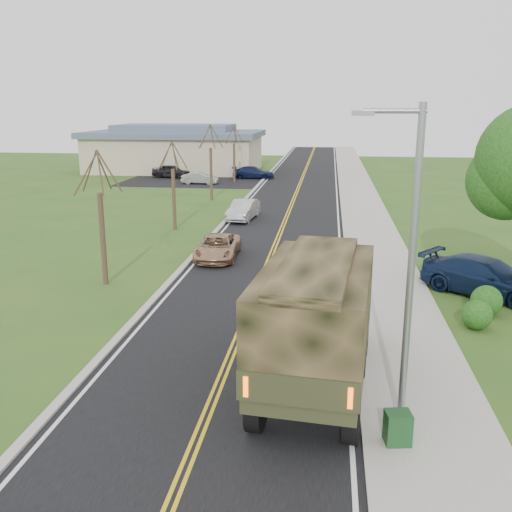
% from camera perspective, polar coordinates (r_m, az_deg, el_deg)
% --- Properties ---
extents(ground, '(160.00, 160.00, 0.00)m').
position_cam_1_polar(ground, '(16.22, -4.43, -14.44)').
color(ground, '#28511B').
rests_on(ground, ground).
extents(road, '(8.00, 120.00, 0.01)m').
position_cam_1_polar(road, '(54.49, 4.11, 6.45)').
color(road, black).
rests_on(road, ground).
extents(curb_right, '(0.30, 120.00, 0.12)m').
position_cam_1_polar(curb_right, '(54.42, 8.50, 6.37)').
color(curb_right, '#9E998E').
rests_on(curb_right, ground).
extents(sidewalk_right, '(3.20, 120.00, 0.10)m').
position_cam_1_polar(sidewalk_right, '(54.48, 10.35, 6.29)').
color(sidewalk_right, '#9E998E').
rests_on(sidewalk_right, ground).
extents(curb_left, '(0.30, 120.00, 0.10)m').
position_cam_1_polar(curb_left, '(54.87, -0.25, 6.59)').
color(curb_left, '#9E998E').
rests_on(curb_left, ground).
extents(street_light, '(1.65, 0.22, 8.00)m').
position_cam_1_polar(street_light, '(13.91, 14.92, -0.20)').
color(street_light, gray).
rests_on(street_light, ground).
extents(bare_tree_a, '(1.93, 2.26, 6.08)m').
position_cam_1_polar(bare_tree_a, '(26.38, -15.15, 2.74)').
color(bare_tree_a, '#38281C').
rests_on(bare_tree_a, ground).
extents(bare_tree_b, '(1.83, 2.14, 5.73)m').
position_cam_1_polar(bare_tree_b, '(37.60, -8.25, 6.36)').
color(bare_tree_b, '#38281C').
rests_on(bare_tree_b, ground).
extents(bare_tree_c, '(2.04, 2.39, 6.42)m').
position_cam_1_polar(bare_tree_c, '(49.14, -4.53, 8.78)').
color(bare_tree_c, '#38281C').
rests_on(bare_tree_c, ground).
extents(bare_tree_d, '(1.88, 2.20, 5.91)m').
position_cam_1_polar(bare_tree_d, '(60.90, -2.20, 9.77)').
color(bare_tree_d, '#38281C').
rests_on(bare_tree_d, ground).
extents(commercial_building, '(25.50, 21.50, 5.65)m').
position_cam_1_polar(commercial_building, '(72.53, -8.02, 10.56)').
color(commercial_building, tan).
rests_on(commercial_building, ground).
extents(military_truck, '(3.52, 8.15, 3.95)m').
position_cam_1_polar(military_truck, '(16.24, 6.23, -5.64)').
color(military_truck, black).
rests_on(military_truck, ground).
extents(suv_champagne, '(2.20, 4.54, 1.25)m').
position_cam_1_polar(suv_champagne, '(30.36, -3.85, 0.89)').
color(suv_champagne, tan).
rests_on(suv_champagne, ground).
extents(sedan_silver, '(2.00, 4.44, 1.42)m').
position_cam_1_polar(sedan_silver, '(40.69, -1.29, 4.62)').
color(sedan_silver, silver).
rests_on(sedan_silver, ground).
extents(pickup_navy, '(5.78, 5.20, 1.62)m').
position_cam_1_polar(pickup_navy, '(26.29, 22.03, -1.97)').
color(pickup_navy, '#101E3C').
rests_on(pickup_navy, ground).
extents(utility_box_near, '(0.68, 0.59, 0.80)m').
position_cam_1_polar(utility_box_near, '(14.54, 13.99, -16.33)').
color(utility_box_near, '#17421C').
rests_on(utility_box_near, sidewalk_right).
extents(lot_car_dark, '(4.61, 2.54, 1.49)m').
position_cam_1_polar(lot_car_dark, '(65.45, -8.46, 8.38)').
color(lot_car_dark, black).
rests_on(lot_car_dark, ground).
extents(lot_car_silver, '(3.75, 1.34, 1.23)m').
position_cam_1_polar(lot_car_silver, '(59.93, -5.64, 7.77)').
color(lot_car_silver, '#A3A3A7').
rests_on(lot_car_silver, ground).
extents(lot_car_navy, '(4.73, 2.12, 1.35)m').
position_cam_1_polar(lot_car_navy, '(64.15, -0.26, 8.35)').
color(lot_car_navy, '#0E1636').
rests_on(lot_car_navy, ground).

